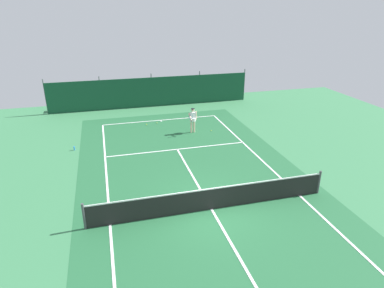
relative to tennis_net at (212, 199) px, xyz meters
name	(u,v)px	position (x,y,z in m)	size (l,w,h in m)	color
ground_plane	(211,209)	(0.00, 0.00, -0.51)	(36.00, 36.00, 0.00)	#387A4C
court_surface	(211,209)	(0.00, 0.00, -0.51)	(11.02, 26.60, 0.01)	#236038
tennis_net	(212,199)	(0.00, 0.00, 0.00)	(10.12, 0.10, 1.10)	black
back_fence	(151,97)	(0.00, 16.15, 0.16)	(16.30, 0.98, 2.70)	#14472D
tennis_player	(193,119)	(1.61, 8.90, 0.45)	(0.67, 0.78, 1.64)	beige
tennis_ball_near_player	(157,123)	(-0.37, 11.30, -0.48)	(0.07, 0.07, 0.07)	#CCDB33
tennis_ball_midcourt	(211,131)	(2.87, 8.82, -0.48)	(0.07, 0.07, 0.07)	#CCDB33
tennis_ball_by_sideline	(147,124)	(-1.13, 11.16, -0.48)	(0.07, 0.07, 0.07)	#CCDB33
parked_car	(122,92)	(-2.30, 17.86, 0.33)	(2.14, 4.26, 1.68)	maroon
water_bottle	(74,148)	(-5.79, 7.85, -0.39)	(0.08, 0.08, 0.24)	#338CD8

